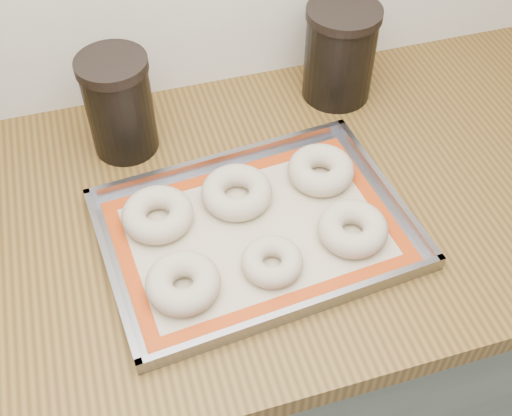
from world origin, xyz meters
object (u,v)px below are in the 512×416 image
object	(u,v)px
bagel_back_right	(321,170)
canister_right	(340,53)
bagel_front_mid	(272,262)
bagel_front_right	(353,229)
bagel_back_mid	(237,192)
baking_tray	(256,231)
bagel_back_left	(158,215)
canister_mid	(119,105)
bagel_front_left	(183,283)

from	to	relation	value
bagel_back_right	canister_right	world-z (taller)	canister_right
bagel_front_mid	bagel_front_right	world-z (taller)	bagel_front_right
bagel_back_mid	bagel_back_right	xyz separation A→B (m)	(0.14, 0.01, 0.00)
baking_tray	bagel_back_mid	world-z (taller)	bagel_back_mid
bagel_front_right	bagel_back_left	xyz separation A→B (m)	(-0.28, 0.11, -0.00)
bagel_front_mid	canister_mid	bearing A→B (deg)	116.00
bagel_front_right	bagel_back_left	distance (m)	0.30
baking_tray	bagel_front_mid	world-z (taller)	bagel_front_mid
bagel_front_left	bagel_back_left	xyz separation A→B (m)	(-0.01, 0.14, -0.00)
bagel_front_mid	canister_mid	distance (m)	0.37
bagel_front_mid	canister_right	bearing A→B (deg)	56.25
canister_mid	canister_right	size ratio (longest dim) A/B	1.00
bagel_front_left	canister_right	bearing A→B (deg)	44.23
bagel_front_right	bagel_front_left	bearing A→B (deg)	-174.79
baking_tray	bagel_front_right	xyz separation A→B (m)	(0.14, -0.05, 0.02)
bagel_back_right	canister_mid	size ratio (longest dim) A/B	0.61
bagel_front_mid	bagel_back_left	xyz separation A→B (m)	(-0.14, 0.13, 0.00)
bagel_front_mid	canister_right	distance (m)	0.44
bagel_front_mid	bagel_front_right	size ratio (longest dim) A/B	0.85
baking_tray	bagel_front_mid	distance (m)	0.07
bagel_front_right	bagel_back_right	distance (m)	0.13
bagel_front_mid	canister_right	world-z (taller)	canister_right
canister_right	bagel_front_mid	bearing A→B (deg)	-123.75
canister_right	baking_tray	bearing A→B (deg)	-130.22
baking_tray	canister_mid	world-z (taller)	canister_mid
bagel_front_left	bagel_back_right	size ratio (longest dim) A/B	0.98
bagel_back_right	canister_right	bearing A→B (deg)	62.36
bagel_back_right	bagel_front_left	bearing A→B (deg)	-149.62
bagel_back_left	bagel_front_right	bearing A→B (deg)	-22.14
baking_tray	bagel_back_right	size ratio (longest dim) A/B	4.47
baking_tray	canister_right	xyz separation A→B (m)	(0.24, 0.29, 0.08)
bagel_front_left	bagel_back_right	bearing A→B (deg)	30.38
canister_mid	bagel_back_left	bearing A→B (deg)	-84.52
canister_mid	bagel_back_right	bearing A→B (deg)	-31.14
canister_mid	canister_right	distance (m)	0.40
bagel_back_left	bagel_front_mid	bearing A→B (deg)	-43.43
baking_tray	bagel_back_right	distance (m)	0.16
bagel_front_left	bagel_front_mid	xyz separation A→B (m)	(0.13, 0.00, -0.00)
bagel_front_left	bagel_back_mid	xyz separation A→B (m)	(0.12, 0.15, -0.00)
bagel_back_mid	canister_right	bearing A→B (deg)	40.40
bagel_back_right	bagel_front_mid	bearing A→B (deg)	-130.89
bagel_back_mid	bagel_back_right	bearing A→B (deg)	3.01
bagel_back_right	canister_right	xyz separation A→B (m)	(0.11, 0.21, 0.07)
bagel_front_right	baking_tray	bearing A→B (deg)	159.65
baking_tray	bagel_back_mid	xyz separation A→B (m)	(-0.01, 0.07, 0.02)
bagel_front_left	bagel_back_right	distance (m)	0.31
bagel_front_mid	bagel_back_mid	xyz separation A→B (m)	(-0.01, 0.14, 0.00)
bagel_front_right	bagel_back_mid	world-z (taller)	same
bagel_back_left	bagel_back_mid	xyz separation A→B (m)	(0.13, 0.01, -0.00)
bagel_front_mid	bagel_back_left	distance (m)	0.20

